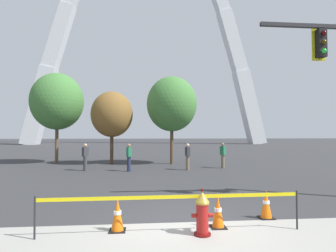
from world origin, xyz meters
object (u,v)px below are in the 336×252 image
(pedestrian_walking_right, at_px, (188,156))
(pedestrian_near_trees, at_px, (129,157))
(fire_hydrant, at_px, (202,213))
(traffic_cone_mid_sidewalk, at_px, (218,212))
(monument_arch, at_px, (148,30))
(pedestrian_walking_left, at_px, (223,155))
(traffic_cone_curb_edge, at_px, (266,204))
(traffic_cone_by_hydrant, at_px, (117,215))
(pedestrian_standing_center, at_px, (85,157))

(pedestrian_walking_right, bearing_deg, pedestrian_near_trees, -175.79)
(fire_hydrant, xyz_separation_m, traffic_cone_mid_sidewalk, (0.46, 0.43, -0.11))
(monument_arch, height_order, pedestrian_near_trees, monument_arch)
(pedestrian_walking_left, bearing_deg, traffic_cone_curb_edge, -100.41)
(fire_hydrant, xyz_separation_m, traffic_cone_curb_edge, (1.88, 1.00, -0.11))
(traffic_cone_by_hydrant, xyz_separation_m, pedestrian_near_trees, (-0.25, 9.86, 0.46))
(pedestrian_standing_center, distance_m, pedestrian_walking_right, 6.05)
(pedestrian_walking_right, bearing_deg, monument_arch, 92.33)
(fire_hydrant, relative_size, traffic_cone_curb_edge, 1.36)
(traffic_cone_mid_sidewalk, xyz_separation_m, pedestrian_standing_center, (-5.11, 10.36, 0.46))
(traffic_cone_by_hydrant, distance_m, traffic_cone_curb_edge, 3.75)
(traffic_cone_by_hydrant, xyz_separation_m, pedestrian_standing_center, (-2.83, 10.39, 0.46))
(fire_hydrant, xyz_separation_m, pedestrian_near_trees, (-2.08, 10.26, 0.35))
(pedestrian_walking_right, bearing_deg, pedestrian_standing_center, 177.42)
(traffic_cone_mid_sidewalk, height_order, traffic_cone_curb_edge, same)
(traffic_cone_mid_sidewalk, distance_m, pedestrian_standing_center, 11.57)
(traffic_cone_by_hydrant, height_order, pedestrian_walking_right, pedestrian_walking_right)
(pedestrian_walking_right, relative_size, pedestrian_near_trees, 1.00)
(pedestrian_near_trees, bearing_deg, traffic_cone_mid_sidewalk, -75.53)
(monument_arch, relative_size, pedestrian_near_trees, 35.08)
(pedestrian_walking_right, bearing_deg, traffic_cone_by_hydrant, -107.67)
(fire_hydrant, distance_m, pedestrian_near_trees, 10.47)
(traffic_cone_by_hydrant, relative_size, monument_arch, 0.01)
(monument_arch, height_order, pedestrian_walking_left, monument_arch)
(pedestrian_walking_left, bearing_deg, pedestrian_near_trees, -170.51)
(traffic_cone_curb_edge, height_order, pedestrian_walking_left, pedestrian_walking_left)
(fire_hydrant, distance_m, traffic_cone_by_hydrant, 1.87)
(pedestrian_walking_left, height_order, pedestrian_walking_right, same)
(traffic_cone_by_hydrant, relative_size, pedestrian_walking_right, 0.46)
(pedestrian_walking_left, bearing_deg, traffic_cone_by_hydrant, -117.28)
(pedestrian_walking_left, distance_m, pedestrian_standing_center, 8.43)
(pedestrian_walking_right, bearing_deg, traffic_cone_curb_edge, -87.08)
(pedestrian_standing_center, bearing_deg, pedestrian_walking_right, -2.58)
(pedestrian_walking_left, xyz_separation_m, pedestrian_standing_center, (-8.41, -0.45, 0.00))
(monument_arch, relative_size, pedestrian_walking_right, 35.08)
(monument_arch, distance_m, pedestrian_walking_right, 47.63)
(fire_hydrant, bearing_deg, pedestrian_near_trees, 101.44)
(pedestrian_standing_center, xyz_separation_m, pedestrian_near_trees, (2.58, -0.53, 0.00))
(pedestrian_standing_center, bearing_deg, fire_hydrant, -66.68)
(traffic_cone_by_hydrant, bearing_deg, traffic_cone_mid_sidewalk, 0.57)
(pedestrian_walking_left, bearing_deg, pedestrian_standing_center, -176.96)
(traffic_cone_mid_sidewalk, relative_size, traffic_cone_curb_edge, 1.00)
(fire_hydrant, xyz_separation_m, monument_arch, (-0.29, 52.04, 23.63))
(fire_hydrant, height_order, pedestrian_walking_left, pedestrian_walking_left)
(pedestrian_walking_left, xyz_separation_m, pedestrian_walking_right, (-2.37, -0.72, 0.00))
(pedestrian_standing_center, bearing_deg, traffic_cone_mid_sidewalk, -63.74)
(traffic_cone_mid_sidewalk, height_order, pedestrian_standing_center, pedestrian_standing_center)
(traffic_cone_by_hydrant, distance_m, pedestrian_walking_right, 10.62)
(fire_hydrant, relative_size, pedestrian_standing_center, 0.62)
(traffic_cone_mid_sidewalk, xyz_separation_m, pedestrian_walking_right, (0.93, 10.09, 0.46))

